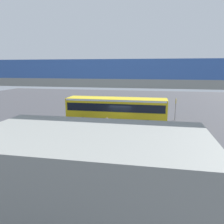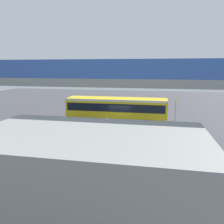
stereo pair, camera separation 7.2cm
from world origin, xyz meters
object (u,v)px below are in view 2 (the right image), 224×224
object	(u,v)px
parked_van	(38,132)
bicycle_red	(37,126)
pedestrian	(107,126)
city_bus	(116,109)
bicycle_orange	(25,133)
traffic_sign	(176,106)
bicycle_blue	(33,123)

from	to	relation	value
parked_van	bicycle_red	bearing A→B (deg)	-59.13
bicycle_red	pedestrian	bearing A→B (deg)	175.23
city_bus	pedestrian	size ratio (longest dim) A/B	6.44
bicycle_orange	traffic_sign	size ratio (longest dim) A/B	0.63
parked_van	bicycle_blue	xyz separation A→B (m)	(3.70, -5.45, -0.81)
parked_van	traffic_sign	bearing A→B (deg)	-137.32
city_bus	bicycle_red	distance (m)	9.07
bicycle_orange	bicycle_red	world-z (taller)	same
bicycle_red	pedestrian	xyz separation A→B (m)	(-8.00, 0.67, 0.51)
bicycle_orange	bicycle_red	xyz separation A→B (m)	(0.28, -2.73, 0.00)
pedestrian	traffic_sign	world-z (taller)	traffic_sign
parked_van	bicycle_red	distance (m)	5.35
parked_van	bicycle_blue	distance (m)	6.63
bicycle_red	traffic_sign	distance (m)	16.78
parked_van	traffic_sign	xyz separation A→B (m)	(-12.48, -11.51, 0.71)
bicycle_orange	bicycle_blue	bearing A→B (deg)	-70.88
traffic_sign	bicycle_red	bearing A→B (deg)	24.63
bicycle_blue	bicycle_red	size ratio (longest dim) A/B	1.00
bicycle_orange	bicycle_red	size ratio (longest dim) A/B	1.00
bicycle_red	bicycle_blue	bearing A→B (deg)	-42.73
parked_van	bicycle_red	world-z (taller)	parked_van
bicycle_blue	bicycle_orange	bearing A→B (deg)	109.12
traffic_sign	bicycle_orange	bearing A→B (deg)	33.03
parked_van	bicycle_orange	world-z (taller)	parked_van
bicycle_orange	pedestrian	world-z (taller)	pedestrian
bicycle_blue	city_bus	bearing A→B (deg)	-164.25
pedestrian	traffic_sign	distance (m)	10.54
city_bus	parked_van	xyz separation A→B (m)	(5.51, 8.05, -0.70)
city_bus	parked_van	size ratio (longest dim) A/B	2.40
city_bus	bicycle_red	bearing A→B (deg)	23.08
city_bus	bicycle_red	size ratio (longest dim) A/B	6.52
city_bus	pedestrian	world-z (taller)	city_bus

